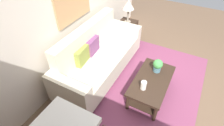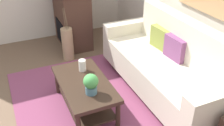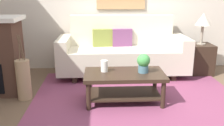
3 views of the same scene
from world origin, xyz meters
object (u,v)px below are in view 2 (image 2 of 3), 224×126
at_px(throw_pillow_plum, 175,48).
at_px(fireplace, 72,16).
at_px(couch, 166,65).
at_px(tabletop_vase, 82,65).
at_px(throw_pillow_olive, 161,38).
at_px(coffee_table, 85,89).
at_px(potted_plant_tabletop, 91,83).
at_px(floor_vase, 68,44).

xyz_separation_m(throw_pillow_plum, fireplace, (-2.06, -0.87, -0.09)).
xyz_separation_m(couch, tabletop_vase, (-0.36, -1.11, 0.08)).
distance_m(couch, throw_pillow_olive, 0.46).
distance_m(throw_pillow_olive, coffee_table, 1.39).
height_order(throw_pillow_olive, coffee_table, throw_pillow_olive).
distance_m(throw_pillow_olive, tabletop_vase, 1.25).
relative_size(throw_pillow_olive, throw_pillow_plum, 1.00).
relative_size(throw_pillow_plum, potted_plant_tabletop, 1.37).
height_order(fireplace, floor_vase, fireplace).
relative_size(couch, fireplace, 1.98).
relative_size(throw_pillow_plum, fireplace, 0.31).
height_order(throw_pillow_plum, floor_vase, throw_pillow_plum).
bearing_deg(throw_pillow_olive, throw_pillow_plum, 0.00).
distance_m(tabletop_vase, floor_vase, 1.18).
bearing_deg(throw_pillow_plum, couch, -90.00).
height_order(couch, fireplace, fireplace).
bearing_deg(coffee_table, floor_vase, 173.02).
bearing_deg(fireplace, throw_pillow_olive, 27.07).
bearing_deg(coffee_table, couch, 85.90).
bearing_deg(tabletop_vase, coffee_table, -14.84).
xyz_separation_m(throw_pillow_plum, coffee_table, (-0.09, -1.31, -0.37)).
distance_m(throw_pillow_plum, fireplace, 2.24).
xyz_separation_m(throw_pillow_olive, tabletop_vase, (0.00, -1.24, -0.17)).
distance_m(couch, tabletop_vase, 1.17).
xyz_separation_m(throw_pillow_plum, potted_plant_tabletop, (0.17, -1.31, -0.11)).
xyz_separation_m(couch, potted_plant_tabletop, (0.17, -1.18, 0.14)).
distance_m(couch, coffee_table, 1.19).
bearing_deg(floor_vase, coffee_table, -6.98).
height_order(couch, tabletop_vase, couch).
relative_size(coffee_table, tabletop_vase, 6.91).
relative_size(couch, tabletop_vase, 14.45).
relative_size(couch, floor_vase, 3.96).
xyz_separation_m(throw_pillow_olive, fireplace, (-1.70, -0.87, -0.09)).
relative_size(fireplace, floor_vase, 2.00).
bearing_deg(couch, coffee_table, -94.10).
distance_m(couch, potted_plant_tabletop, 1.20).
height_order(throw_pillow_plum, potted_plant_tabletop, throw_pillow_plum).
height_order(couch, potted_plant_tabletop, couch).
relative_size(throw_pillow_olive, potted_plant_tabletop, 1.37).
distance_m(fireplace, floor_vase, 0.68).
distance_m(couch, throw_pillow_plum, 0.28).
xyz_separation_m(potted_plant_tabletop, floor_vase, (-1.68, 0.17, -0.28)).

